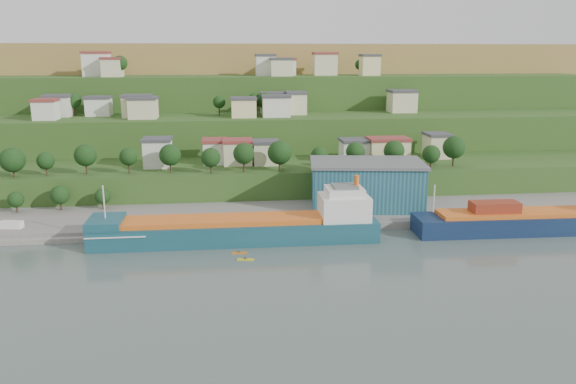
{
  "coord_description": "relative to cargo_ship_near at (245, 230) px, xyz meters",
  "views": [
    {
      "loc": [
        -4.03,
        -117.53,
        43.3
      ],
      "look_at": [
        10.87,
        15.0,
        10.63
      ],
      "focal_mm": 35.0,
      "sensor_mm": 36.0,
      "label": 1
    }
  ],
  "objects": [
    {
      "name": "kayak_orange",
      "position": [
        -1.73,
        -8.48,
        -2.51
      ],
      "size": [
        3.58,
        0.82,
        0.89
      ],
      "rotation": [
        0.0,
        0.0,
        -0.06
      ],
      "color": "#CA6A11",
      "rests_on": "ground"
    },
    {
      "name": "caravan",
      "position": [
        -56.91,
        10.38,
        -0.32
      ],
      "size": [
        5.65,
        3.02,
        2.51
      ],
      "primitive_type": "cube",
      "rotation": [
        0.0,
        0.0,
        -0.15
      ],
      "color": "white",
      "rests_on": "pebble_beach"
    },
    {
      "name": "dinghy",
      "position": [
        -45.07,
        7.28,
        -1.18
      ],
      "size": [
        4.12,
        2.04,
        0.79
      ],
      "primitive_type": "cube",
      "rotation": [
        0.0,
        0.0,
        -0.15
      ],
      "color": "silver",
      "rests_on": "pebble_beach"
    },
    {
      "name": "pebble_beach",
      "position": [
        -55.11,
        11.69,
        -2.77
      ],
      "size": [
        40.0,
        18.0,
        2.4
      ],
      "primitive_type": "cube",
      "color": "slate",
      "rests_on": "ground"
    },
    {
      "name": "hillside",
      "position": [
        -0.1,
        158.38,
        -2.69
      ],
      "size": [
        360.0,
        210.09,
        96.0
      ],
      "color": "#284719",
      "rests_on": "ground"
    },
    {
      "name": "kayak_yellow",
      "position": [
        -0.49,
        -12.88,
        -2.5
      ],
      "size": [
        3.73,
        1.29,
        0.92
      ],
      "rotation": [
        0.0,
        0.0,
        -0.18
      ],
      "color": "gold",
      "rests_on": "ground"
    },
    {
      "name": "warehouse",
      "position": [
        34.49,
        20.69,
        5.66
      ],
      "size": [
        33.31,
        23.06,
        12.8
      ],
      "rotation": [
        0.0,
        0.0,
        -0.14
      ],
      "color": "navy",
      "rests_on": "quay"
    },
    {
      "name": "cargo_ship_near",
      "position": [
        0.0,
        0.0,
        0.0
      ],
      "size": [
        67.6,
        10.97,
        17.37
      ],
      "rotation": [
        0.0,
        0.0,
        -0.0
      ],
      "color": "#143F4C",
      "rests_on": "ground"
    },
    {
      "name": "cargo_ship_far",
      "position": [
        73.74,
        -0.65,
        -0.24
      ],
      "size": [
        59.13,
        11.07,
        16.01
      ],
      "rotation": [
        0.0,
        0.0,
        -0.02
      ],
      "color": "#0D1B3C",
      "rests_on": "ground"
    },
    {
      "name": "ground",
      "position": [
        -0.11,
        -10.31,
        -2.77
      ],
      "size": [
        500.0,
        500.0,
        0.0
      ],
      "primitive_type": "plane",
      "color": "#475653",
      "rests_on": "ground"
    },
    {
      "name": "quay",
      "position": [
        19.89,
        17.69,
        -2.77
      ],
      "size": [
        220.0,
        26.0,
        4.0
      ],
      "primitive_type": "cube",
      "color": "slate",
      "rests_on": "ground"
    }
  ]
}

